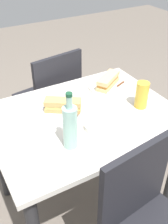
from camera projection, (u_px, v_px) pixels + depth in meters
The scene contains 13 objects.
ground_plane at pixel (84, 200), 1.90m from camera, with size 8.00×8.00×0.00m, color #6B6056.
dining_table at pixel (84, 133), 1.55m from camera, with size 1.01×0.77×0.73m.
chair_far at pixel (147, 224), 1.19m from camera, with size 0.44×0.44×0.88m.
chair_near at pixel (52, 98), 2.04m from camera, with size 0.46×0.46×0.88m.
plate_near at pixel (63, 111), 1.49m from camera, with size 0.25×0.25×0.01m, color white.
baguette_sandwich_near at pixel (63, 105), 1.47m from camera, with size 0.20×0.17×0.07m.
knife_near at pixel (64, 116), 1.44m from camera, with size 0.16×0.10×0.01m.
plate_far at pixel (108, 87), 1.72m from camera, with size 0.25×0.25×0.01m, color silver.
baguette_sandwich_far at pixel (108, 81), 1.69m from camera, with size 0.21×0.17×0.07m.
knife_far at pixel (117, 87), 1.70m from camera, with size 0.17×0.08×0.01m.
water_bottle at pixel (70, 126), 1.21m from camera, with size 0.07×0.07×0.29m.
beer_glass at pixel (142, 95), 1.50m from camera, with size 0.07×0.07×0.15m, color gold.
olive_bowl at pixel (94, 127), 1.37m from camera, with size 0.09×0.09×0.03m, color silver.
Camera 1 is at (0.59, 1.04, 1.59)m, focal length 43.54 mm.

